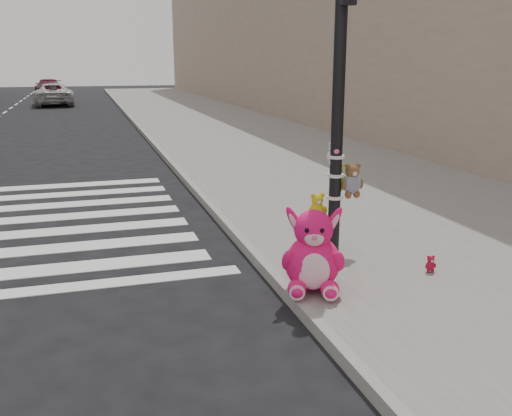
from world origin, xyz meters
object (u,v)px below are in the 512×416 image
object	(u,v)px
signal_pole	(338,134)
pink_bunny	(313,256)
red_teddy	(430,264)
car_white_near	(54,94)

from	to	relation	value
signal_pole	pink_bunny	size ratio (longest dim) A/B	4.02
red_teddy	car_white_near	xyz separation A→B (m)	(-5.56, 31.68, 0.42)
signal_pole	pink_bunny	xyz separation A→B (m)	(-0.83, -1.24, -1.19)
signal_pole	red_teddy	size ratio (longest dim) A/B	18.56
red_teddy	car_white_near	distance (m)	32.17
signal_pole	car_white_near	world-z (taller)	signal_pole
car_white_near	pink_bunny	bearing A→B (deg)	94.26
signal_pole	car_white_near	distance (m)	30.95
pink_bunny	red_teddy	distance (m)	1.64
pink_bunny	signal_pole	bearing A→B (deg)	75.69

